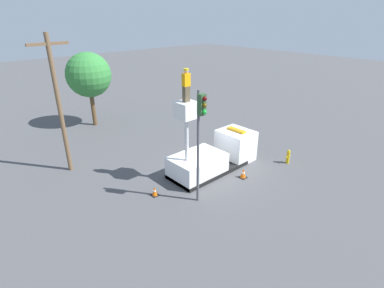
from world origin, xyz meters
The scene contains 9 objects.
ground_plane centered at (0.00, 0.00, 0.00)m, with size 120.00×120.00×0.00m, color #4C4C4F.
bucket_truck centered at (0.49, 0.00, 0.91)m, with size 6.14×2.28×4.85m.
worker centered at (-1.80, 0.00, 5.73)m, with size 0.40×0.26×1.75m.
traffic_light_pole centered at (-2.71, -2.04, 4.21)m, with size 0.34×0.57×5.98m.
fire_hydrant centered at (4.66, -2.79, 0.47)m, with size 0.46×0.22×0.96m.
traffic_cone_rear centered at (-4.14, 0.01, 0.26)m, with size 0.39×0.39×0.56m.
traffic_cone_curbside centered at (0.96, -2.02, 0.28)m, with size 0.44×0.44×0.60m.
tree_left_bg centered at (-1.44, 12.78, 4.41)m, with size 3.72×3.72×6.29m.
utility_pole centered at (-6.37, 6.03, 4.45)m, with size 2.20×0.26×8.26m.
Camera 1 is at (-11.97, -11.65, 9.21)m, focal length 28.00 mm.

